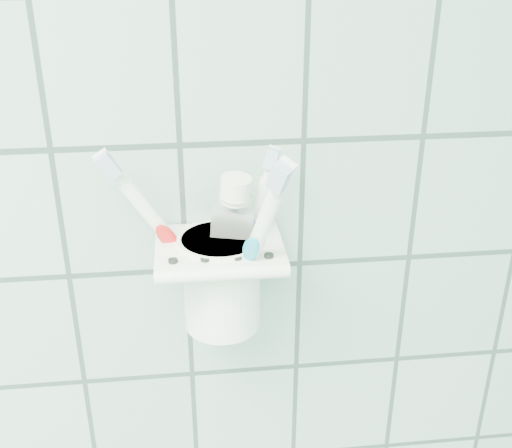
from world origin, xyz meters
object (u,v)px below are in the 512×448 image
(holder_bracket, at_px, (219,250))
(toothbrush_blue, at_px, (228,232))
(toothbrush_pink, at_px, (222,213))
(toothbrush_orange, at_px, (226,214))
(cup, at_px, (222,278))
(toothpaste_tube, at_px, (224,232))

(holder_bracket, height_order, toothbrush_blue, toothbrush_blue)
(toothbrush_pink, height_order, toothbrush_orange, toothbrush_orange)
(toothbrush_blue, relative_size, toothbrush_orange, 0.83)
(cup, relative_size, toothbrush_orange, 0.45)
(toothbrush_blue, height_order, toothpaste_tube, toothbrush_blue)
(toothbrush_orange, bearing_deg, toothbrush_blue, 92.64)
(toothbrush_orange, xyz_separation_m, toothpaste_tube, (-0.00, 0.01, -0.02))
(toothbrush_orange, height_order, toothpaste_tube, toothbrush_orange)
(holder_bracket, xyz_separation_m, toothbrush_pink, (0.00, 0.02, 0.03))
(cup, bearing_deg, toothbrush_pink, 81.72)
(toothbrush_blue, height_order, toothbrush_orange, toothbrush_orange)
(toothbrush_blue, bearing_deg, toothbrush_orange, -104.52)
(holder_bracket, xyz_separation_m, toothbrush_blue, (0.01, 0.01, 0.01))
(cup, distance_m, toothpaste_tube, 0.05)
(cup, distance_m, toothbrush_orange, 0.07)
(cup, height_order, toothbrush_orange, toothbrush_orange)
(toothbrush_blue, bearing_deg, cup, -110.98)
(toothbrush_pink, height_order, toothpaste_tube, toothbrush_pink)
(toothbrush_orange, bearing_deg, cup, -96.78)
(cup, bearing_deg, holder_bracket, -116.29)
(holder_bracket, distance_m, toothbrush_blue, 0.02)
(holder_bracket, xyz_separation_m, toothpaste_tube, (0.01, 0.02, 0.01))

